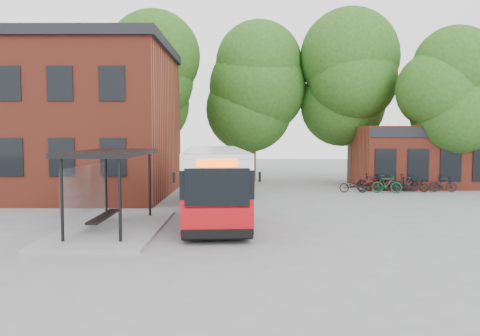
{
  "coord_description": "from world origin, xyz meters",
  "views": [
    {
      "loc": [
        0.19,
        -17.68,
        3.41
      ],
      "look_at": [
        0.1,
        2.55,
        2.0
      ],
      "focal_mm": 35.0,
      "sensor_mm": 36.0,
      "label": 1
    }
  ],
  "objects_px": {
    "bus_shelter": "(112,190)",
    "bicycle_2": "(380,183)",
    "city_bus": "(214,182)",
    "bicycle_7": "(443,184)",
    "bicycle_0": "(353,185)",
    "bicycle_4": "(396,184)",
    "bicycle_5": "(406,183)",
    "bicycle_1": "(371,182)",
    "bicycle_6": "(415,185)",
    "bicycle_3": "(387,184)"
  },
  "relations": [
    {
      "from": "bicycle_6",
      "to": "bicycle_7",
      "type": "bearing_deg",
      "value": -75.39
    },
    {
      "from": "bicycle_4",
      "to": "bicycle_6",
      "type": "relative_size",
      "value": 1.05
    },
    {
      "from": "bicycle_0",
      "to": "bicycle_3",
      "type": "xyz_separation_m",
      "value": [
        1.91,
        -0.3,
        0.1
      ]
    },
    {
      "from": "bicycle_0",
      "to": "bicycle_7",
      "type": "xyz_separation_m",
      "value": [
        5.47,
        0.26,
        0.06
      ]
    },
    {
      "from": "bicycle_3",
      "to": "bicycle_6",
      "type": "bearing_deg",
      "value": -57.01
    },
    {
      "from": "bicycle_5",
      "to": "bicycle_7",
      "type": "bearing_deg",
      "value": -109.38
    },
    {
      "from": "bicycle_6",
      "to": "bicycle_1",
      "type": "bearing_deg",
      "value": 105.37
    },
    {
      "from": "bicycle_2",
      "to": "bicycle_7",
      "type": "distance_m",
      "value": 3.72
    },
    {
      "from": "bicycle_1",
      "to": "bicycle_7",
      "type": "bearing_deg",
      "value": -98.79
    },
    {
      "from": "bicycle_4",
      "to": "bicycle_7",
      "type": "height_order",
      "value": "bicycle_7"
    },
    {
      "from": "bicycle_1",
      "to": "bicycle_5",
      "type": "bearing_deg",
      "value": -103.45
    },
    {
      "from": "bicycle_2",
      "to": "bicycle_4",
      "type": "relative_size",
      "value": 1.19
    },
    {
      "from": "bicycle_1",
      "to": "bicycle_3",
      "type": "height_order",
      "value": "bicycle_1"
    },
    {
      "from": "bicycle_6",
      "to": "bicycle_5",
      "type": "bearing_deg",
      "value": 122.35
    },
    {
      "from": "bicycle_3",
      "to": "bicycle_4",
      "type": "xyz_separation_m",
      "value": [
        0.85,
        0.93,
        -0.1
      ]
    },
    {
      "from": "bus_shelter",
      "to": "city_bus",
      "type": "distance_m",
      "value": 4.71
    },
    {
      "from": "bicycle_2",
      "to": "bus_shelter",
      "type": "bearing_deg",
      "value": 125.56
    },
    {
      "from": "city_bus",
      "to": "bicycle_4",
      "type": "height_order",
      "value": "city_bus"
    },
    {
      "from": "bus_shelter",
      "to": "bicycle_2",
      "type": "relative_size",
      "value": 3.67
    },
    {
      "from": "city_bus",
      "to": "bicycle_4",
      "type": "relative_size",
      "value": 6.94
    },
    {
      "from": "bus_shelter",
      "to": "city_bus",
      "type": "bearing_deg",
      "value": 41.93
    },
    {
      "from": "bicycle_5",
      "to": "bicycle_6",
      "type": "relative_size",
      "value": 1.18
    },
    {
      "from": "bicycle_0",
      "to": "bicycle_4",
      "type": "xyz_separation_m",
      "value": [
        2.76,
        0.63,
        -0.01
      ]
    },
    {
      "from": "city_bus",
      "to": "bicycle_1",
      "type": "bearing_deg",
      "value": 39.23
    },
    {
      "from": "bus_shelter",
      "to": "bicycle_1",
      "type": "bearing_deg",
      "value": 43.12
    },
    {
      "from": "bicycle_2",
      "to": "bicycle_4",
      "type": "height_order",
      "value": "bicycle_2"
    },
    {
      "from": "bicycle_4",
      "to": "bicycle_5",
      "type": "xyz_separation_m",
      "value": [
        0.48,
        -0.34,
        0.12
      ]
    },
    {
      "from": "bus_shelter",
      "to": "bicycle_2",
      "type": "distance_m",
      "value": 17.66
    },
    {
      "from": "city_bus",
      "to": "bicycle_3",
      "type": "bearing_deg",
      "value": 33.95
    },
    {
      "from": "bicycle_7",
      "to": "city_bus",
      "type": "bearing_deg",
      "value": 128.13
    },
    {
      "from": "bicycle_3",
      "to": "bicycle_1",
      "type": "bearing_deg",
      "value": 48.28
    },
    {
      "from": "city_bus",
      "to": "bicycle_4",
      "type": "bearing_deg",
      "value": 34.79
    },
    {
      "from": "bicycle_0",
      "to": "bicycle_1",
      "type": "relative_size",
      "value": 0.89
    },
    {
      "from": "bicycle_3",
      "to": "bicycle_6",
      "type": "distance_m",
      "value": 2.06
    },
    {
      "from": "bicycle_7",
      "to": "bicycle_6",
      "type": "bearing_deg",
      "value": 90.7
    },
    {
      "from": "bus_shelter",
      "to": "bicycle_1",
      "type": "height_order",
      "value": "bus_shelter"
    },
    {
      "from": "bicycle_3",
      "to": "bicycle_7",
      "type": "distance_m",
      "value": 3.6
    },
    {
      "from": "bicycle_0",
      "to": "bicycle_7",
      "type": "relative_size",
      "value": 1.01
    },
    {
      "from": "bicycle_6",
      "to": "city_bus",
      "type": "bearing_deg",
      "value": 146.02
    },
    {
      "from": "bicycle_0",
      "to": "bicycle_4",
      "type": "relative_size",
      "value": 1.02
    },
    {
      "from": "bicycle_1",
      "to": "bicycle_0",
      "type": "bearing_deg",
      "value": 113.92
    },
    {
      "from": "city_bus",
      "to": "bicycle_7",
      "type": "xyz_separation_m",
      "value": [
        13.31,
        8.25,
        -0.93
      ]
    },
    {
      "from": "bicycle_5",
      "to": "bicycle_7",
      "type": "relative_size",
      "value": 1.12
    },
    {
      "from": "bicycle_3",
      "to": "city_bus",
      "type": "bearing_deg",
      "value": 140.89
    },
    {
      "from": "city_bus",
      "to": "bicycle_2",
      "type": "height_order",
      "value": "city_bus"
    },
    {
      "from": "bicycle_1",
      "to": "bus_shelter",
      "type": "bearing_deg",
      "value": 129.51
    },
    {
      "from": "bicycle_1",
      "to": "bicycle_6",
      "type": "xyz_separation_m",
      "value": [
        2.6,
        -0.22,
        -0.15
      ]
    },
    {
      "from": "bicycle_5",
      "to": "bicycle_0",
      "type": "bearing_deg",
      "value": 76.7
    },
    {
      "from": "city_bus",
      "to": "bicycle_7",
      "type": "height_order",
      "value": "city_bus"
    },
    {
      "from": "bicycle_0",
      "to": "bicycle_6",
      "type": "bearing_deg",
      "value": -78.37
    }
  ]
}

